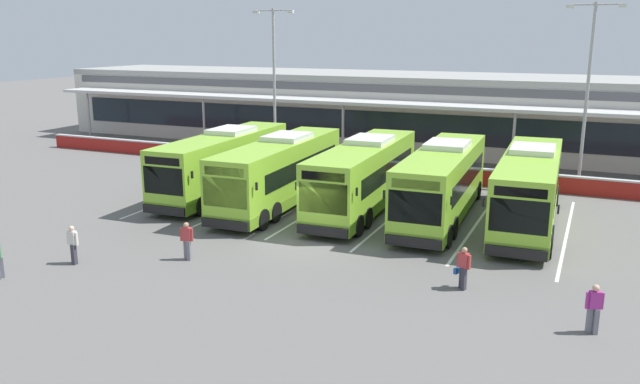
# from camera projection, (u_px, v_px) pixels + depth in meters

# --- Properties ---
(ground_plane) EXTENTS (200.00, 200.00, 0.00)m
(ground_plane) POSITION_uv_depth(u_px,v_px,m) (311.00, 243.00, 28.65)
(ground_plane) COLOR #605E5B
(terminal_building) EXTENTS (70.00, 13.00, 6.00)m
(terminal_building) POSITION_uv_depth(u_px,v_px,m) (448.00, 112.00, 51.82)
(terminal_building) COLOR beige
(terminal_building) RESTS_ON ground
(red_barrier_wall) EXTENTS (60.00, 0.40, 1.10)m
(red_barrier_wall) POSITION_uv_depth(u_px,v_px,m) (403.00, 170.00, 41.39)
(red_barrier_wall) COLOR maroon
(red_barrier_wall) RESTS_ON ground
(coach_bus_leftmost) EXTENTS (3.28, 12.24, 3.78)m
(coach_bus_leftmost) POSITION_uv_depth(u_px,v_px,m) (224.00, 164.00, 37.14)
(coach_bus_leftmost) COLOR #8CC633
(coach_bus_leftmost) RESTS_ON ground
(coach_bus_left_centre) EXTENTS (3.28, 12.24, 3.78)m
(coach_bus_left_centre) POSITION_uv_depth(u_px,v_px,m) (280.00, 173.00, 34.74)
(coach_bus_left_centre) COLOR #8CC633
(coach_bus_left_centre) RESTS_ON ground
(coach_bus_centre) EXTENTS (3.28, 12.24, 3.78)m
(coach_bus_centre) POSITION_uv_depth(u_px,v_px,m) (364.00, 177.00, 33.75)
(coach_bus_centre) COLOR #8CC633
(coach_bus_centre) RESTS_ON ground
(coach_bus_right_centre) EXTENTS (3.28, 12.24, 3.78)m
(coach_bus_right_centre) POSITION_uv_depth(u_px,v_px,m) (442.00, 184.00, 32.22)
(coach_bus_right_centre) COLOR #8CC633
(coach_bus_right_centre) RESTS_ON ground
(coach_bus_rightmost) EXTENTS (3.28, 12.24, 3.78)m
(coach_bus_rightmost) POSITION_uv_depth(u_px,v_px,m) (529.00, 190.00, 30.89)
(coach_bus_rightmost) COLOR #8CC633
(coach_bus_rightmost) RESTS_ON ground
(bay_stripe_far_west) EXTENTS (0.14, 13.00, 0.01)m
(bay_stripe_far_west) POSITION_uv_depth(u_px,v_px,m) (194.00, 191.00, 38.10)
(bay_stripe_far_west) COLOR silver
(bay_stripe_far_west) RESTS_ON ground
(bay_stripe_west) EXTENTS (0.14, 13.00, 0.01)m
(bay_stripe_west) POSITION_uv_depth(u_px,v_px,m) (255.00, 198.00, 36.45)
(bay_stripe_west) COLOR silver
(bay_stripe_west) RESTS_ON ground
(bay_stripe_mid_west) EXTENTS (0.14, 13.00, 0.01)m
(bay_stripe_mid_west) POSITION_uv_depth(u_px,v_px,m) (322.00, 206.00, 34.80)
(bay_stripe_mid_west) COLOR silver
(bay_stripe_mid_west) RESTS_ON ground
(bay_stripe_centre) EXTENTS (0.14, 13.00, 0.01)m
(bay_stripe_centre) POSITION_uv_depth(u_px,v_px,m) (395.00, 215.00, 33.15)
(bay_stripe_centre) COLOR silver
(bay_stripe_centre) RESTS_ON ground
(bay_stripe_mid_east) EXTENTS (0.14, 13.00, 0.01)m
(bay_stripe_mid_east) POSITION_uv_depth(u_px,v_px,m) (476.00, 224.00, 31.50)
(bay_stripe_mid_east) COLOR silver
(bay_stripe_mid_east) RESTS_ON ground
(bay_stripe_east) EXTENTS (0.14, 13.00, 0.01)m
(bay_stripe_east) POSITION_uv_depth(u_px,v_px,m) (567.00, 234.00, 29.85)
(bay_stripe_east) COLOR silver
(bay_stripe_east) RESTS_ON ground
(pedestrian_with_handbag) EXTENTS (0.64, 0.46, 1.62)m
(pedestrian_with_handbag) POSITION_uv_depth(u_px,v_px,m) (463.00, 267.00, 23.26)
(pedestrian_with_handbag) COLOR #33333D
(pedestrian_with_handbag) RESTS_ON ground
(pedestrian_child) EXTENTS (0.54, 0.31, 1.62)m
(pedestrian_child) POSITION_uv_depth(u_px,v_px,m) (187.00, 240.00, 26.29)
(pedestrian_child) COLOR slate
(pedestrian_child) RESTS_ON ground
(pedestrian_near_bin) EXTENTS (0.53, 0.31, 1.62)m
(pedestrian_near_bin) POSITION_uv_depth(u_px,v_px,m) (73.00, 243.00, 25.82)
(pedestrian_near_bin) COLOR #33333D
(pedestrian_near_bin) RESTS_ON ground
(pedestrian_approaching_bus) EXTENTS (0.53, 0.32, 1.62)m
(pedestrian_approaching_bus) POSITION_uv_depth(u_px,v_px,m) (594.00, 307.00, 19.76)
(pedestrian_approaching_bus) COLOR slate
(pedestrian_approaching_bus) RESTS_ON ground
(lamp_post_west) EXTENTS (3.24, 0.28, 11.00)m
(lamp_post_west) POSITION_uv_depth(u_px,v_px,m) (274.00, 75.00, 46.67)
(lamp_post_west) COLOR #9E9EA3
(lamp_post_west) RESTS_ON ground
(lamp_post_centre) EXTENTS (3.24, 0.28, 11.00)m
(lamp_post_centre) POSITION_uv_depth(u_px,v_px,m) (588.00, 84.00, 37.91)
(lamp_post_centre) COLOR #9E9EA3
(lamp_post_centre) RESTS_ON ground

